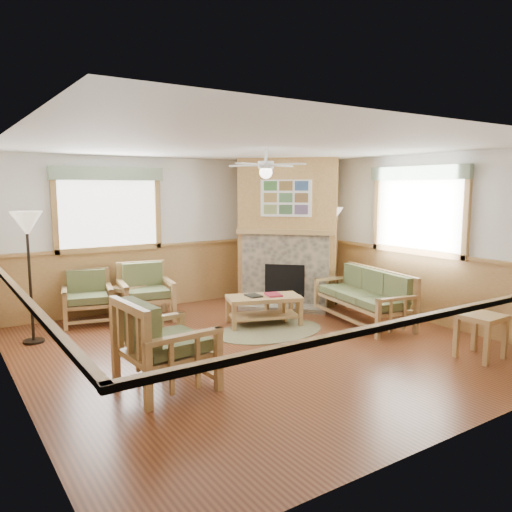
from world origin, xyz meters
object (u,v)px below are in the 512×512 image
floor_lamp_right (331,256)px  floor_lamp_left (30,278)px  end_table_chairs (128,302)px  footstool (282,307)px  armchair_back_left (87,297)px  end_table_sofa (481,336)px  sofa (362,296)px  coffee_table (264,310)px  armchair_left (166,343)px  armchair_back_right (146,292)px

floor_lamp_right → floor_lamp_left: bearing=174.2°
floor_lamp_left → floor_lamp_right: (5.10, -0.52, -0.02)m
end_table_chairs → footstool: size_ratio=1.18×
armchair_back_left → end_table_sofa: 5.83m
sofa → coffee_table: 1.62m
armchair_back_left → armchair_left: (-0.00, -3.15, 0.08)m
footstool → floor_lamp_right: size_ratio=0.25×
sofa → armchair_back_left: (-3.74, 2.39, -0.00)m
armchair_left → end_table_sofa: 3.97m
armchair_left → end_table_chairs: armchair_left is taller
end_table_chairs → end_table_sofa: end_table_sofa is taller
armchair_left → footstool: (2.78, 1.64, -0.31)m
coffee_table → floor_lamp_right: size_ratio=0.63×
coffee_table → end_table_sofa: end_table_sofa is taller
floor_lamp_left → armchair_back_left: bearing=33.7°
armchair_left → footstool: 3.25m
sofa → end_table_chairs: size_ratio=3.49×
coffee_table → footstool: 0.49m
floor_lamp_left → armchair_back_right: bearing=10.4°
footstool → armchair_left: bearing=-149.4°
floor_lamp_right → armchair_back_left: bearing=164.8°
end_table_chairs → floor_lamp_right: 3.75m
floor_lamp_left → armchair_left: bearing=-69.9°
floor_lamp_left → floor_lamp_right: floor_lamp_left is taller
armchair_back_left → armchair_left: size_ratio=0.84×
armchair_left → floor_lamp_right: (4.17, 2.01, 0.41)m
armchair_left → end_table_sofa: bearing=-113.3°
footstool → end_table_chairs: bearing=144.7°
sofa → armchair_back_right: bearing=-115.7°
armchair_back_right → end_table_chairs: 0.41m
end_table_chairs → floor_lamp_left: floor_lamp_left is taller
floor_lamp_left → floor_lamp_right: 5.12m
armchair_back_right → floor_lamp_left: floor_lamp_left is taller
armchair_back_left → footstool: armchair_back_left is taller
armchair_left → footstool: size_ratio=2.24×
armchair_back_right → footstool: bearing=-22.7°
end_table_chairs → footstool: 2.60m
coffee_table → floor_lamp_right: floor_lamp_right is taller
armchair_back_right → end_table_chairs: (-0.22, 0.29, -0.20)m
armchair_back_right → end_table_sofa: size_ratio=1.61×
armchair_back_left → floor_lamp_right: 4.35m
coffee_table → sofa: bearing=-8.5°
armchair_left → coffee_table: size_ratio=0.87×
end_table_sofa → floor_lamp_left: size_ratio=0.31×
coffee_table → floor_lamp_left: size_ratio=0.62×
armchair_left → armchair_back_right: bearing=-20.8°
sofa → armchair_left: armchair_left is taller
floor_lamp_left → coffee_table: bearing=-17.5°
sofa → armchair_left: size_ratio=1.84×
end_table_sofa → floor_lamp_left: (-4.66, 3.85, 0.64)m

